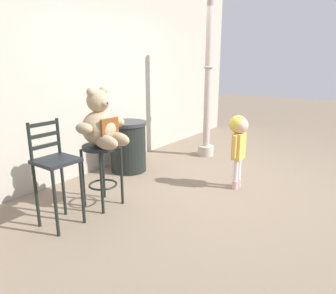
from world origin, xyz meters
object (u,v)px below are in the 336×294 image
child_walking (239,136)px  teddy_bear (101,125)px  lamppost (208,97)px  bar_chair_empty (55,167)px  trash_bin (128,146)px  bar_stool_with_teddy (102,162)px

child_walking → teddy_bear: bearing=-91.4°
lamppost → bar_chair_empty: lamppost is taller
trash_bin → teddy_bear: bearing=-149.8°
bar_stool_with_teddy → bar_chair_empty: bearing=176.5°
lamppost → bar_stool_with_teddy: bearing=-179.7°
bar_stool_with_teddy → trash_bin: size_ratio=0.95×
teddy_bear → lamppost: bearing=1.0°
bar_stool_with_teddy → trash_bin: (1.08, 0.59, -0.14)m
teddy_bear → trash_bin: size_ratio=0.84×
bar_stool_with_teddy → teddy_bear: (0.00, -0.03, 0.44)m
bar_stool_with_teddy → teddy_bear: teddy_bear is taller
bar_stool_with_teddy → lamppost: size_ratio=0.27×
bar_chair_empty → lamppost: bearing=-0.4°
trash_bin → lamppost: size_ratio=0.29×
teddy_bear → trash_bin: 1.37m
teddy_bear → trash_bin: bearing=30.2°
trash_bin → lamppost: bearing=-22.4°
teddy_bear → child_walking: 1.75m
child_walking → trash_bin: bearing=-134.2°
child_walking → trash_bin: child_walking is taller
teddy_bear → bar_chair_empty: size_ratio=0.60×
lamppost → bar_chair_empty: 3.09m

